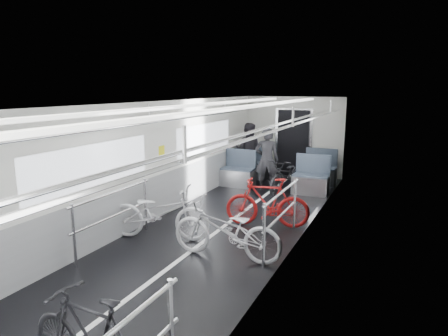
% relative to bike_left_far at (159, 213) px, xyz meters
% --- Properties ---
extents(car_shell, '(3.02, 14.01, 2.41)m').
position_rel_bike_left_far_xyz_m(car_shell, '(0.79, 0.95, 0.64)').
color(car_shell, black).
rests_on(car_shell, ground).
extents(bike_left_far, '(1.94, 1.08, 0.96)m').
position_rel_bike_left_far_xyz_m(bike_left_far, '(0.00, 0.00, 0.00)').
color(bike_left_far, silver).
rests_on(bike_left_far, floor).
extents(bike_right_mid, '(1.83, 0.69, 0.95)m').
position_rel_bike_left_far_xyz_m(bike_right_mid, '(1.43, -0.30, -0.01)').
color(bike_right_mid, '#B8B8BE').
rests_on(bike_right_mid, floor).
extents(bike_right_far, '(1.68, 0.81, 0.98)m').
position_rel_bike_left_far_xyz_m(bike_right_far, '(1.55, 1.40, 0.01)').
color(bike_right_far, '#9F1413').
rests_on(bike_right_far, floor).
extents(bike_aisle, '(0.90, 1.83, 0.92)m').
position_rel_bike_left_far_xyz_m(bike_aisle, '(1.22, 3.97, -0.02)').
color(bike_aisle, black).
rests_on(bike_aisle, floor).
extents(person_standing, '(0.70, 0.56, 1.67)m').
position_rel_bike_left_far_xyz_m(person_standing, '(0.67, 3.97, 0.35)').
color(person_standing, black).
rests_on(person_standing, floor).
extents(person_seated, '(0.89, 0.74, 1.65)m').
position_rel_bike_left_far_xyz_m(person_seated, '(-0.31, 5.20, 0.34)').
color(person_seated, '#29262D').
rests_on(person_seated, floor).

